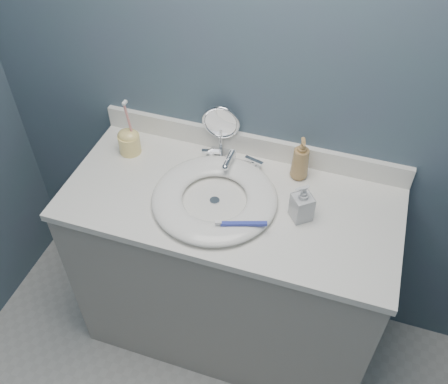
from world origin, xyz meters
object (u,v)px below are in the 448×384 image
at_px(soap_bottle_amber, 301,159).
at_px(toothbrush_holder, 129,140).
at_px(makeup_mirror, 221,128).
at_px(soap_bottle_clear, 302,202).

height_order(soap_bottle_amber, toothbrush_holder, toothbrush_holder).
relative_size(makeup_mirror, toothbrush_holder, 0.88).
distance_m(soap_bottle_clear, toothbrush_holder, 0.73).
xyz_separation_m(soap_bottle_amber, soap_bottle_clear, (0.05, -0.20, -0.01)).
bearing_deg(soap_bottle_clear, soap_bottle_amber, 155.92).
xyz_separation_m(soap_bottle_amber, toothbrush_holder, (-0.66, -0.07, -0.03)).
bearing_deg(toothbrush_holder, makeup_mirror, 18.56).
distance_m(soap_bottle_amber, toothbrush_holder, 0.67).
bearing_deg(soap_bottle_amber, soap_bottle_clear, -93.38).
xyz_separation_m(soap_bottle_clear, toothbrush_holder, (-0.71, 0.13, -0.02)).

